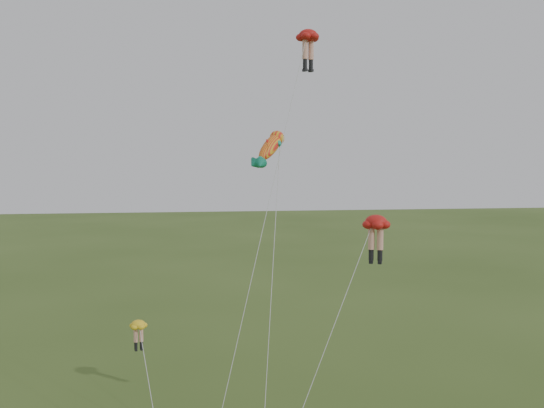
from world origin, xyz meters
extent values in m
ellipsoid|color=#B51612|center=(4.92, 7.74, 22.66)|extent=(1.89, 1.89, 0.71)
cylinder|color=#DE9A83|center=(4.73, 7.64, 21.83)|extent=(0.31, 0.31, 1.08)
cylinder|color=black|center=(4.73, 7.64, 21.02)|extent=(0.25, 0.25, 0.54)
cube|color=black|center=(4.73, 7.64, 20.67)|extent=(0.30, 0.36, 0.16)
cylinder|color=#DE9A83|center=(5.12, 7.83, 21.83)|extent=(0.31, 0.31, 1.08)
cylinder|color=black|center=(5.12, 7.83, 21.02)|extent=(0.25, 0.25, 0.54)
cube|color=black|center=(5.12, 7.83, 20.67)|extent=(0.30, 0.36, 0.16)
cylinder|color=silver|center=(1.70, 3.62, 11.61)|extent=(6.49, 8.28, 22.80)
ellipsoid|color=#B51612|center=(7.69, 3.29, 12.29)|extent=(2.00, 2.00, 0.75)
cylinder|color=#DE9A83|center=(7.49, 3.39, 11.40)|extent=(0.33, 0.33, 1.15)
cylinder|color=black|center=(7.49, 3.39, 10.54)|extent=(0.26, 0.26, 0.57)
cube|color=black|center=(7.49, 3.39, 10.17)|extent=(0.31, 0.38, 0.17)
cylinder|color=#DE9A83|center=(7.90, 3.20, 11.40)|extent=(0.33, 0.33, 1.15)
cylinder|color=black|center=(7.90, 3.20, 10.54)|extent=(0.26, 0.26, 0.57)
cube|color=black|center=(7.90, 3.20, 10.17)|extent=(0.31, 0.38, 0.17)
cylinder|color=silver|center=(4.44, 0.76, 6.44)|extent=(6.55, 5.10, 12.45)
ellipsoid|color=yellow|center=(-4.38, 1.21, 7.87)|extent=(1.06, 1.06, 0.42)
cylinder|color=#DE9A83|center=(-4.50, 1.17, 7.37)|extent=(0.19, 0.19, 0.65)
cylinder|color=black|center=(-4.50, 1.17, 6.88)|extent=(0.15, 0.15, 0.32)
cube|color=black|center=(-4.50, 1.17, 6.67)|extent=(0.16, 0.21, 0.09)
cylinder|color=#DE9A83|center=(-4.25, 1.24, 7.37)|extent=(0.19, 0.19, 0.65)
cylinder|color=black|center=(-4.25, 1.24, 6.88)|extent=(0.15, 0.15, 0.32)
cube|color=black|center=(-4.25, 1.24, 6.67)|extent=(0.16, 0.21, 0.09)
ellipsoid|color=gold|center=(2.62, 6.75, 16.28)|extent=(2.39, 2.63, 2.24)
sphere|color=gold|center=(2.62, 6.75, 16.28)|extent=(1.49, 1.54, 1.25)
cone|color=#158D6F|center=(2.62, 6.75, 16.28)|extent=(1.27, 1.33, 1.22)
cone|color=#158D6F|center=(2.62, 6.75, 16.28)|extent=(1.27, 1.33, 1.22)
cone|color=#158D6F|center=(2.62, 6.75, 16.28)|extent=(0.72, 0.75, 0.68)
cone|color=#158D6F|center=(2.62, 6.75, 16.28)|extent=(0.72, 0.75, 0.68)
cone|color=red|center=(2.62, 6.75, 16.28)|extent=(0.75, 0.78, 0.66)
cylinder|color=silver|center=(1.90, 3.32, 8.25)|extent=(1.46, 6.90, 16.07)
camera|label=1|loc=(-1.98, -27.09, 15.61)|focal=40.00mm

